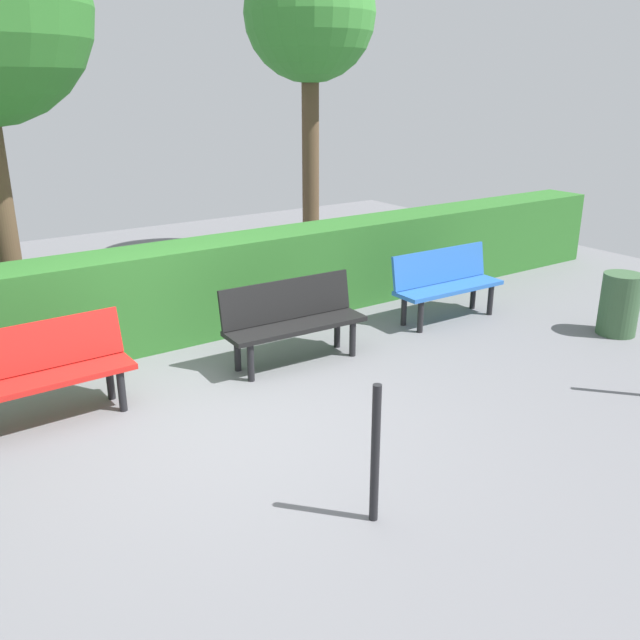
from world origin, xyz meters
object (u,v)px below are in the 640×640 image
object	(u,v)px
trash_bin	(619,304)
tree_near	(310,18)
bench_red	(42,369)
bench_black	(293,318)
bench_blue	(445,281)

from	to	relation	value
trash_bin	tree_near	bearing A→B (deg)	-78.72
bench_red	tree_near	xyz separation A→B (m)	(-5.04, -3.41, 3.22)
bench_black	trash_bin	bearing A→B (deg)	160.02
bench_black	tree_near	distance (m)	5.41
bench_red	tree_near	bearing A→B (deg)	-147.48
bench_red	trash_bin	bearing A→B (deg)	163.96
bench_black	tree_near	world-z (taller)	tree_near
bench_blue	trash_bin	xyz separation A→B (m)	(-1.28, 1.55, -0.12)
bench_blue	tree_near	world-z (taller)	tree_near
bench_red	trash_bin	xyz separation A→B (m)	(-6.03, 1.56, -0.12)
bench_black	trash_bin	xyz separation A→B (m)	(-3.56, 1.46, -0.12)
bench_black	bench_red	size ratio (longest dim) A/B	1.04
trash_bin	bench_red	bearing A→B (deg)	-14.51
bench_black	trash_bin	world-z (taller)	bench_black
bench_red	trash_bin	world-z (taller)	bench_red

